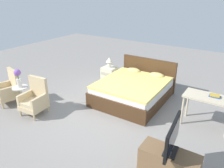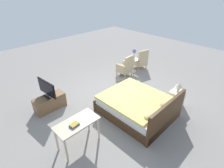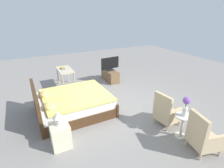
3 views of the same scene
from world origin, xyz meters
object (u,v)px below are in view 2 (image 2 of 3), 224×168
Objects in this scene: book_stack at (74,125)px; armchair_by_window_left at (141,61)px; table_lamp at (179,86)px; tv_stand at (50,103)px; flower_vase at (134,53)px; bed at (138,106)px; side_table at (133,64)px; armchair_by_window_right at (126,67)px; tv_flatscreen at (47,89)px; nightstand at (176,99)px; vanity_desk at (77,126)px.

armchair_by_window_left is at bearing -159.87° from book_stack.
tv_stand is (3.01, -2.74, -0.53)m from table_lamp.
flower_vase reaches higher than table_lamp.
flower_vase is (-2.24, -2.00, 0.58)m from bed.
bed is 3.00m from side_table.
flower_vase reaches higher than armchair_by_window_left.
armchair_by_window_right is (1.06, 0.00, 0.00)m from armchair_by_window_left.
armchair_by_window_right is at bearing -0.35° from flower_vase.
tv_flatscreen reaches higher than book_stack.
nightstand is 4.10m from tv_flatscreen.
vanity_desk is (4.21, 1.71, 0.26)m from side_table.
armchair_by_window_left is 2.79× the size of table_lamp.
bed reaches higher than armchair_by_window_left.
table_lamp is 4.11m from tv_stand.
tv_stand is 0.92× the size of vanity_desk.
flower_vase is at bearing -110.98° from table_lamp.
tv_flatscreen reaches higher than table_lamp.
flower_vase is at bearing 178.13° from tv_flatscreen.
flower_vase reaches higher than tv_stand.
book_stack reaches higher than vanity_desk.
table_lamp is at bearing 137.69° from tv_flatscreen.
table_lamp reaches higher than vanity_desk.
book_stack is (2.06, -0.24, 0.47)m from bed.
flower_vase reaches higher than vanity_desk.
table_lamp is at bearing 90.00° from nightstand.
bed is 1.46m from table_lamp.
side_table is at bearing -110.99° from nightstand.
table_lamp is 1.46× the size of book_stack.
armchair_by_window_right reaches higher than book_stack.
armchair_by_window_left is 5.16m from book_stack.
book_stack is at bearing 28.83° from vanity_desk.
bed is 2.63m from armchair_by_window_right.
table_lamp reaches higher than book_stack.
tv_flatscreen is at bearing -50.21° from bed.
book_stack is at bearing -14.39° from nightstand.
table_lamp is at bearing 165.60° from book_stack.
flower_vase is 1.45× the size of table_lamp.
vanity_desk is (1.97, -0.29, 0.33)m from bed.
tv_stand is 4.26× the size of book_stack.
tv_stand is at bearing -2.11° from armchair_by_window_right.
tv_flatscreen is at bearing -98.57° from book_stack.
vanity_desk is at bearing 22.15° from side_table.
bed is 4.34× the size of flower_vase.
side_table is (-0.54, 0.00, -0.01)m from armchair_by_window_right.
tv_flatscreen is 0.79× the size of vanity_desk.
bed is at bearing -26.19° from nightstand.
nightstand is at bearing 69.01° from flower_vase.
flower_vase is (0.53, 0.00, 0.50)m from armchair_by_window_left.
armchair_by_window_left is 4.08× the size of book_stack.
armchair_by_window_right is 0.96× the size of tv_stand.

